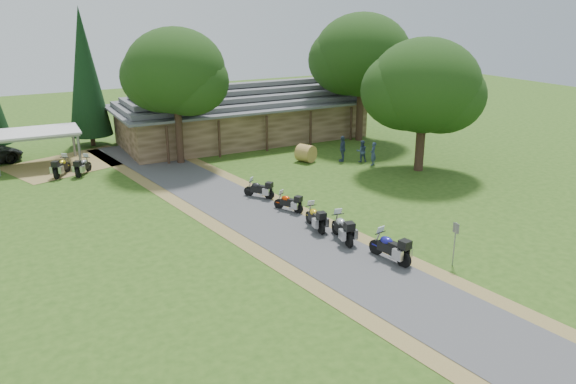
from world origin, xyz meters
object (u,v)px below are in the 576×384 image
motorcycle_row_b (342,227)px  motorcycle_row_e (259,188)px  motorcycle_carport_b (83,165)px  motorcycle_row_c (315,217)px  motorcycle_row_a (390,246)px  motorcycle_row_d (288,202)px  motorcycle_carport_a (61,166)px  carport (37,148)px  lodge (243,111)px  hay_bale (306,153)px

motorcycle_row_b → motorcycle_row_e: (-0.82, 7.77, -0.12)m
motorcycle_row_b → motorcycle_carport_b: (-9.29, 17.88, -0.07)m
motorcycle_row_c → motorcycle_row_a: bearing=-161.0°
motorcycle_row_d → motorcycle_carport_a: motorcycle_carport_a is taller
motorcycle_row_b → motorcycle_row_d: (-0.36, 4.91, -0.15)m
motorcycle_row_d → motorcycle_row_c: bearing=152.4°
carport → motorcycle_row_a: 27.61m
lodge → motorcycle_row_d: lodge is taller
hay_bale → motorcycle_row_b: bearing=-113.1°
motorcycle_row_a → motorcycle_row_d: (-0.99, 7.83, -0.15)m
motorcycle_carport_a → motorcycle_carport_b: motorcycle_carport_a is taller
motorcycle_row_d → motorcycle_carport_a: size_ratio=0.84×
lodge → carport: lodge is taller
carport → motorcycle_row_a: bearing=-61.7°
hay_bale → motorcycle_carport_a: bearing=163.7°
motorcycle_row_a → motorcycle_row_e: motorcycle_row_a is taller
lodge → carport: (-16.35, -0.44, -1.18)m
carport → motorcycle_row_e: size_ratio=3.31×
motorcycle_row_a → hay_bale: bearing=-27.2°
motorcycle_row_e → motorcycle_carport_b: 13.18m
motorcycle_carport_b → hay_bale: motorcycle_carport_b is taller
carport → motorcycle_carport_b: carport is taller
motorcycle_row_d → hay_bale: hay_bale is taller
motorcycle_row_c → carport: bearing=37.2°
carport → motorcycle_carport_b: bearing=-56.2°
motorcycle_row_a → hay_bale: size_ratio=1.68×
motorcycle_row_b → carport: bearing=39.0°
lodge → motorcycle_carport_b: (-13.92, -4.32, -1.80)m
lodge → carport: 16.40m
lodge → carport: bearing=-178.5°
motorcycle_row_e → motorcycle_carport_a: motorcycle_carport_a is taller
motorcycle_row_d → motorcycle_carport_b: 15.75m
carport → motorcycle_row_e: (10.89, -13.99, -0.66)m
motorcycle_row_e → motorcycle_row_d: bearing=152.6°
lodge → motorcycle_row_c: bearing=-103.9°
hay_bale → motorcycle_carport_b: bearing=163.7°
motorcycle_row_c → motorcycle_row_e: bearing=11.9°
motorcycle_row_c → hay_bale: bearing=-20.5°
lodge → motorcycle_row_e: lodge is taller
motorcycle_row_c → motorcycle_carport_b: motorcycle_row_c is taller
lodge → motorcycle_row_c: size_ratio=10.88×
carport → motorcycle_row_d: (11.36, -16.85, -0.69)m
carport → motorcycle_row_b: (11.72, -21.76, -0.54)m
carport → motorcycle_row_a: size_ratio=2.74×
motorcycle_row_c → motorcycle_row_d: bearing=7.1°
carport → motorcycle_row_e: 17.74m
motorcycle_row_d → hay_bale: (6.10, 8.59, 0.06)m
motorcycle_row_a → motorcycle_row_c: (-1.00, 4.89, -0.06)m
motorcycle_row_d → motorcycle_carport_b: motorcycle_carport_b is taller
hay_bale → motorcycle_row_d: bearing=-125.4°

